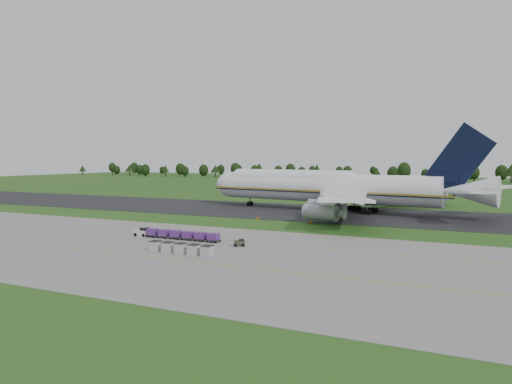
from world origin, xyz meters
The scene contains 10 objects.
ground centered at (0.00, 0.00, 0.00)m, with size 600.00×600.00×0.00m, color #244D17.
apron centered at (0.00, -34.00, 0.03)m, with size 300.00×52.00×0.06m, color slate.
taxiway centered at (0.00, 28.00, 0.04)m, with size 300.00×40.00×0.08m, color black.
apron_markings centered at (0.00, -26.98, 0.06)m, with size 300.00×30.20×0.01m.
tree_line centered at (7.41, 220.61, 6.19)m, with size 528.30×21.59×11.28m.
aircraft centered at (9.06, 33.42, 6.62)m, with size 82.93×79.76×23.20m.
baggage_train centered at (-2.01, -24.68, 0.92)m, with size 18.11×1.64×1.58m.
utility_cart centered at (12.10, -26.10, 0.54)m, with size 2.08×1.73×0.98m.
uld_row centered at (6.96, -35.82, 0.90)m, with size 11.28×1.68×1.66m.
edge_markers centered at (6.11, 7.50, 0.27)m, with size 14.02×0.30×0.60m.
Camera 1 is at (50.61, -99.29, 14.94)m, focal length 35.00 mm.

